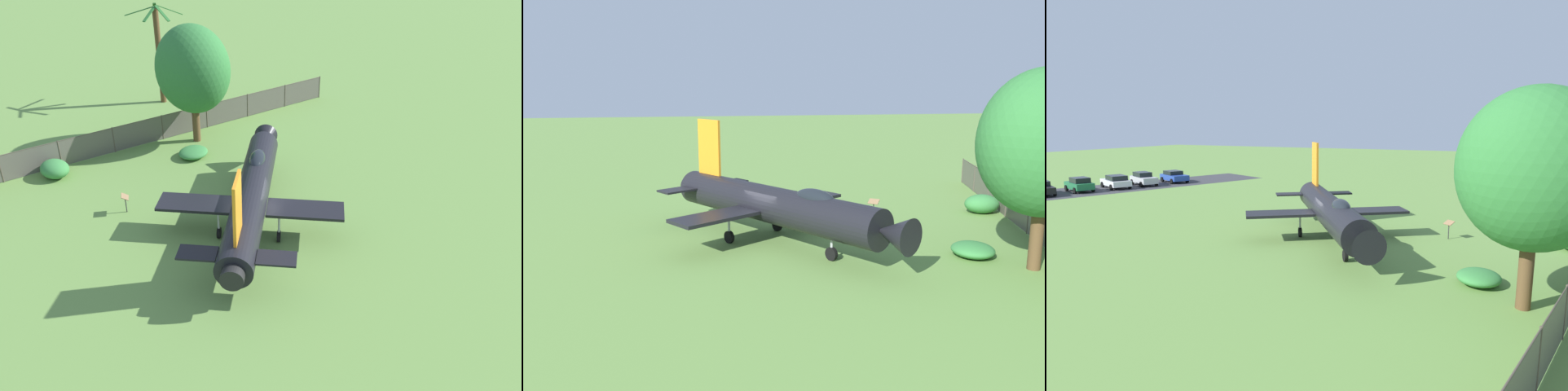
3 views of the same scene
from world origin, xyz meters
The scene contains 8 objects.
ground_plane centered at (0.00, 0.00, 0.00)m, with size 200.00×200.00×0.00m, color #668E42.
display_jet centered at (-0.21, 0.31, 1.91)m, with size 10.58×13.44×5.70m.
shade_tree centered at (-10.19, 5.77, 5.26)m, with size 5.50×4.71×8.29m.
palm_tree centered at (-17.89, 9.35, 4.10)m, with size 3.91×3.94×8.00m.
perimeter_fence centered at (-12.70, 2.57, 0.98)m, with size 8.69×32.10×1.86m.
shrub_near_fence centered at (-13.22, -3.81, 0.56)m, with size 2.06×1.67×1.12m.
shrub_by_tree centered at (-8.52, 3.79, 0.32)m, with size 1.86×2.05×0.64m.
info_plaque centered at (-6.40, -3.54, 0.85)m, with size 0.72×0.69×1.14m.
Camera 1 is at (16.30, -18.69, 16.86)m, focal length 37.44 mm.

